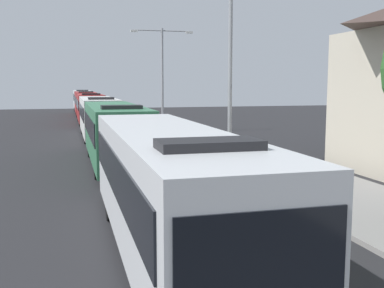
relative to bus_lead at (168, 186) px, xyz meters
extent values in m
cube|color=silver|center=(0.00, 0.02, 0.01)|extent=(2.50, 11.50, 2.70)
cube|color=black|center=(1.27, 0.02, 0.36)|extent=(0.04, 10.58, 1.00)
cube|color=black|center=(-1.27, 0.02, 0.36)|extent=(0.04, 10.58, 1.00)
cube|color=black|center=(0.00, -5.75, 0.31)|extent=(2.30, 0.04, 1.20)
cube|color=gold|center=(1.28, 0.02, -0.79)|extent=(0.03, 10.93, 0.36)
cube|color=black|center=(0.00, -3.43, 1.44)|extent=(1.75, 0.90, 0.16)
cylinder|color=black|center=(1.10, -3.54, -1.19)|extent=(0.28, 1.00, 1.00)
cylinder|color=black|center=(1.10, 3.19, -1.19)|extent=(0.28, 1.00, 1.00)
cylinder|color=black|center=(-1.10, 3.19, -1.19)|extent=(0.28, 1.00, 1.00)
cube|color=#33724C|center=(0.00, 12.98, 0.01)|extent=(2.50, 11.04, 2.70)
cube|color=black|center=(1.27, 12.98, 0.36)|extent=(0.04, 10.16, 1.00)
cube|color=black|center=(-1.27, 12.98, 0.36)|extent=(0.04, 10.16, 1.00)
cube|color=black|center=(0.00, 7.44, 0.31)|extent=(2.30, 0.04, 1.20)
cube|color=navy|center=(1.28, 12.98, -0.79)|extent=(0.03, 10.49, 0.36)
cube|color=black|center=(0.00, 9.67, 1.44)|extent=(1.75, 0.90, 0.16)
cylinder|color=black|center=(1.10, 9.56, -1.19)|extent=(0.28, 1.00, 1.00)
cylinder|color=black|center=(-1.10, 9.56, -1.19)|extent=(0.28, 1.00, 1.00)
cylinder|color=black|center=(1.10, 16.02, -1.19)|extent=(0.28, 1.00, 1.00)
cylinder|color=black|center=(-1.10, 16.02, -1.19)|extent=(0.28, 1.00, 1.00)
cube|color=silver|center=(0.00, 25.77, 0.01)|extent=(2.50, 11.54, 2.70)
cube|color=black|center=(1.27, 25.77, 0.36)|extent=(0.04, 10.62, 1.00)
cube|color=black|center=(-1.27, 25.77, 0.36)|extent=(0.04, 10.62, 1.00)
cube|color=black|center=(0.00, 19.98, 0.31)|extent=(2.30, 0.04, 1.20)
cube|color=navy|center=(1.28, 25.77, -0.79)|extent=(0.03, 10.96, 0.36)
cube|color=black|center=(0.00, 22.30, 1.44)|extent=(1.75, 0.90, 0.16)
cylinder|color=black|center=(1.10, 22.19, -1.19)|extent=(0.28, 1.00, 1.00)
cylinder|color=black|center=(-1.10, 22.19, -1.19)|extent=(0.28, 1.00, 1.00)
cylinder|color=black|center=(1.10, 28.94, -1.19)|extent=(0.28, 1.00, 1.00)
cylinder|color=black|center=(-1.10, 28.94, -1.19)|extent=(0.28, 1.00, 1.00)
cube|color=maroon|center=(0.00, 39.18, 0.01)|extent=(2.50, 10.54, 2.70)
cube|color=black|center=(1.27, 39.18, 0.36)|extent=(0.04, 9.70, 1.00)
cube|color=black|center=(-1.27, 39.18, 0.36)|extent=(0.04, 9.70, 1.00)
cube|color=black|center=(0.00, 33.88, 0.31)|extent=(2.30, 0.04, 1.20)
cube|color=gold|center=(1.28, 39.18, -0.79)|extent=(0.03, 10.02, 0.36)
cube|color=black|center=(0.00, 36.01, 1.44)|extent=(1.75, 0.90, 0.16)
cylinder|color=black|center=(1.10, 35.91, -1.19)|extent=(0.28, 1.00, 1.00)
cylinder|color=black|center=(-1.10, 35.91, -1.19)|extent=(0.28, 1.00, 1.00)
cylinder|color=black|center=(1.10, 42.07, -1.19)|extent=(0.28, 1.00, 1.00)
cylinder|color=black|center=(-1.10, 42.07, -1.19)|extent=(0.28, 1.00, 1.00)
cube|color=maroon|center=(0.00, 52.15, 0.01)|extent=(2.50, 11.10, 2.70)
cube|color=black|center=(1.27, 52.15, 0.36)|extent=(0.04, 10.21, 1.00)
cube|color=black|center=(-1.27, 52.15, 0.36)|extent=(0.04, 10.21, 1.00)
cube|color=black|center=(0.00, 46.58, 0.31)|extent=(2.30, 0.04, 1.20)
cube|color=orange|center=(1.28, 52.15, -0.79)|extent=(0.03, 10.54, 0.36)
cube|color=black|center=(0.00, 48.82, 1.44)|extent=(1.75, 0.90, 0.16)
cylinder|color=black|center=(1.10, 48.71, -1.19)|extent=(0.28, 1.00, 1.00)
cylinder|color=black|center=(-1.10, 48.71, -1.19)|extent=(0.28, 1.00, 1.00)
cylinder|color=black|center=(1.10, 55.20, -1.19)|extent=(0.28, 1.00, 1.00)
cylinder|color=black|center=(-1.10, 55.20, -1.19)|extent=(0.28, 1.00, 1.00)
cube|color=silver|center=(0.00, 65.28, 0.01)|extent=(2.50, 10.49, 2.70)
cube|color=black|center=(1.27, 65.28, 0.36)|extent=(0.04, 9.65, 1.00)
cube|color=black|center=(-1.27, 65.28, 0.36)|extent=(0.04, 9.65, 1.00)
cube|color=black|center=(0.00, 60.01, 0.31)|extent=(2.30, 0.04, 1.20)
cube|color=black|center=(1.28, 65.28, -0.79)|extent=(0.03, 9.96, 0.36)
cube|color=black|center=(0.00, 62.13, 1.44)|extent=(1.75, 0.90, 0.16)
cylinder|color=black|center=(1.10, 62.03, -1.19)|extent=(0.28, 1.00, 1.00)
cylinder|color=black|center=(-1.10, 62.03, -1.19)|extent=(0.28, 1.00, 1.00)
cylinder|color=black|center=(1.10, 68.16, -1.19)|extent=(0.28, 1.00, 1.00)
cylinder|color=black|center=(-1.10, 68.16, -1.19)|extent=(0.28, 1.00, 1.00)
cube|color=white|center=(3.70, 5.22, -0.99)|extent=(1.84, 4.64, 0.80)
cube|color=white|center=(3.70, 5.37, -0.19)|extent=(1.62, 2.69, 0.80)
cube|color=black|center=(3.70, 5.37, -0.19)|extent=(1.66, 2.78, 0.44)
sphere|color=#F9EFCC|center=(3.19, 2.88, -0.89)|extent=(0.18, 0.18, 0.18)
sphere|color=#F9EFCC|center=(4.20, 2.88, -0.89)|extent=(0.18, 0.18, 0.18)
cylinder|color=black|center=(2.88, 3.78, -1.34)|extent=(0.22, 0.70, 0.70)
cylinder|color=black|center=(4.52, 3.78, -1.34)|extent=(0.22, 0.70, 0.70)
cylinder|color=black|center=(2.88, 6.66, -1.34)|extent=(0.22, 0.70, 0.70)
cylinder|color=black|center=(4.52, 6.66, -1.34)|extent=(0.22, 0.70, 0.70)
cylinder|color=gray|center=(5.40, 10.79, 2.95)|extent=(0.20, 0.20, 8.97)
cylinder|color=gray|center=(5.40, 27.54, 2.71)|extent=(0.20, 0.20, 8.49)
cylinder|color=gray|center=(4.25, 27.54, 6.75)|extent=(2.30, 0.10, 0.10)
cube|color=silver|center=(3.10, 27.54, 6.67)|extent=(0.56, 0.28, 0.16)
cylinder|color=gray|center=(6.55, 27.54, 6.75)|extent=(2.30, 0.10, 0.10)
cube|color=silver|center=(7.70, 27.54, 6.67)|extent=(0.56, 0.28, 0.16)
camera|label=1|loc=(-2.29, -10.91, 2.45)|focal=43.85mm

